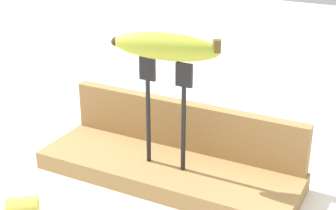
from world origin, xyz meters
TOP-DOWN VIEW (x-y plane):
  - ground_plane at (0.00, 0.00)m, footprint 3.00×3.00m
  - wooden_board at (0.00, 0.00)m, footprint 0.42×0.14m
  - board_backstop at (0.00, 0.06)m, footprint 0.41×0.02m
  - fork_stand_center at (-0.00, -0.01)m, footprint 0.09×0.01m
  - banana_raised_center at (-0.00, -0.01)m, footprint 0.17×0.06m
  - fork_fallen_near at (0.02, 0.25)m, footprint 0.14×0.12m

SIDE VIEW (x-z plane):
  - ground_plane at x=0.00m, z-range 0.00..0.00m
  - fork_fallen_near at x=0.02m, z-range 0.00..0.01m
  - wooden_board at x=0.00m, z-range 0.00..0.03m
  - board_backstop at x=0.00m, z-range 0.03..0.11m
  - fork_stand_center at x=0.00m, z-range 0.05..0.22m
  - banana_raised_center at x=0.00m, z-range 0.20..0.24m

